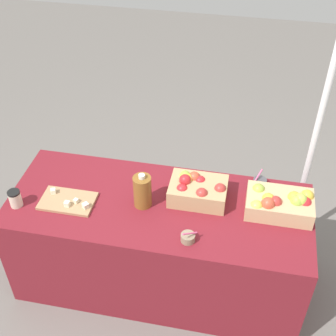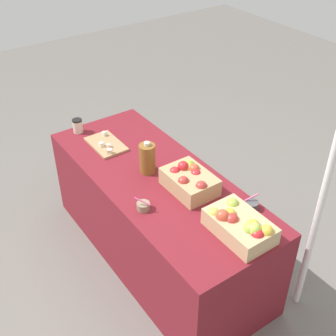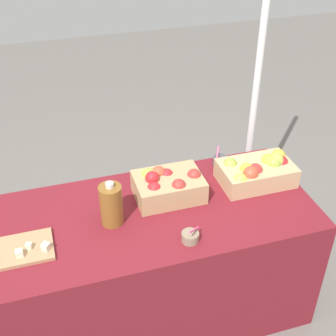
{
  "view_description": "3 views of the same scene",
  "coord_description": "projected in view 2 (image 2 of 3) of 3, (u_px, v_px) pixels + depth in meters",
  "views": [
    {
      "loc": [
        0.46,
        -2.0,
        2.76
      ],
      "look_at": [
        0.05,
        0.05,
        1.0
      ],
      "focal_mm": 49.23,
      "sensor_mm": 36.0,
      "label": 1
    },
    {
      "loc": [
        2.05,
        -1.34,
        2.56
      ],
      "look_at": [
        0.14,
        -0.01,
        0.91
      ],
      "focal_mm": 47.51,
      "sensor_mm": 36.0,
      "label": 2
    },
    {
      "loc": [
        -0.35,
        -1.76,
        2.26
      ],
      "look_at": [
        0.18,
        -0.04,
        1.02
      ],
      "focal_mm": 49.49,
      "sensor_mm": 36.0,
      "label": 3
    }
  ],
  "objects": [
    {
      "name": "cutting_board_front",
      "position": [
        106.0,
        144.0,
        3.37
      ],
      "size": [
        0.34,
        0.21,
        0.05
      ],
      "color": "tan",
      "rests_on": "table"
    },
    {
      "name": "tent_pole",
      "position": [
        328.0,
        176.0,
        2.49
      ],
      "size": [
        0.04,
        0.04,
        2.16
      ],
      "primitive_type": "cylinder",
      "color": "white",
      "rests_on": "ground_plane"
    },
    {
      "name": "apple_crate_middle",
      "position": [
        189.0,
        179.0,
        2.91
      ],
      "size": [
        0.35,
        0.25,
        0.17
      ],
      "color": "tan",
      "rests_on": "table"
    },
    {
      "name": "cider_jug",
      "position": [
        147.0,
        158.0,
        3.04
      ],
      "size": [
        0.11,
        0.11,
        0.24
      ],
      "color": "brown",
      "rests_on": "table"
    },
    {
      "name": "sample_bowl_mid",
      "position": [
        251.0,
        205.0,
        2.77
      ],
      "size": [
        0.09,
        0.09,
        0.1
      ],
      "color": "#4C4C51",
      "rests_on": "table"
    },
    {
      "name": "coffee_cup",
      "position": [
        78.0,
        126.0,
        3.51
      ],
      "size": [
        0.08,
        0.08,
        0.11
      ],
      "color": "beige",
      "rests_on": "table"
    },
    {
      "name": "apple_crate_left",
      "position": [
        240.0,
        225.0,
        2.55
      ],
      "size": [
        0.4,
        0.25,
        0.16
      ],
      "color": "tan",
      "rests_on": "table"
    },
    {
      "name": "ground_plane",
      "position": [
        159.0,
        253.0,
        3.48
      ],
      "size": [
        10.0,
        10.0,
        0.0
      ],
      "primitive_type": "plane",
      "color": "slate"
    },
    {
      "name": "sample_bowl_near",
      "position": [
        143.0,
        206.0,
        2.76
      ],
      "size": [
        0.09,
        0.09,
        0.1
      ],
      "color": "gray",
      "rests_on": "table"
    },
    {
      "name": "table",
      "position": [
        158.0,
        218.0,
        3.26
      ],
      "size": [
        1.9,
        0.76,
        0.74
      ],
      "primitive_type": "cube",
      "color": "maroon",
      "rests_on": "ground_plane"
    }
  ]
}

